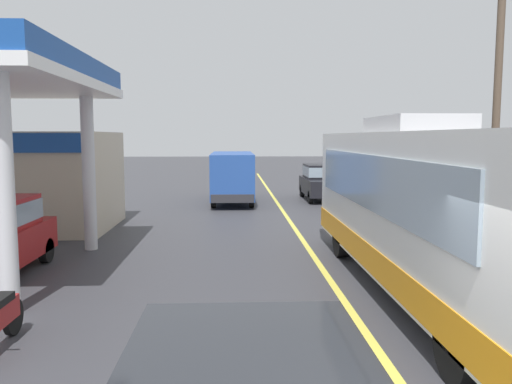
% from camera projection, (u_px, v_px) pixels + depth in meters
% --- Properties ---
extents(ground, '(120.00, 120.00, 0.00)m').
position_uv_depth(ground, '(277.00, 202.00, 25.35)').
color(ground, '#38383D').
extents(lane_divider_stripe, '(0.16, 50.00, 0.01)m').
position_uv_depth(lane_divider_stripe, '(288.00, 218.00, 20.39)').
color(lane_divider_stripe, '#D8CC4C').
rests_on(lane_divider_stripe, ground).
extents(wet_puddle_patch, '(3.86, 4.02, 0.01)m').
position_uv_depth(wet_puddle_patch, '(250.00, 344.00, 8.00)').
color(wet_puddle_patch, '#26282D').
rests_on(wet_puddle_patch, ground).
extents(coach_bus_main, '(2.60, 11.04, 3.69)m').
position_uv_depth(coach_bus_main, '(430.00, 211.00, 10.43)').
color(coach_bus_main, white).
rests_on(coach_bus_main, ground).
extents(minibus_opposing_lane, '(2.04, 6.13, 2.44)m').
position_uv_depth(minibus_opposing_lane, '(232.00, 173.00, 25.28)').
color(minibus_opposing_lane, '#264C9E').
rests_on(minibus_opposing_lane, ground).
extents(car_trailing_behind_bus, '(1.70, 4.20, 1.82)m').
position_uv_depth(car_trailing_behind_bus, '(320.00, 180.00, 26.29)').
color(car_trailing_behind_bus, black).
rests_on(car_trailing_behind_bus, ground).
extents(utility_pole_roadside, '(1.80, 0.24, 8.42)m').
position_uv_depth(utility_pole_roadside, '(497.00, 100.00, 16.14)').
color(utility_pole_roadside, brown).
rests_on(utility_pole_roadside, ground).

